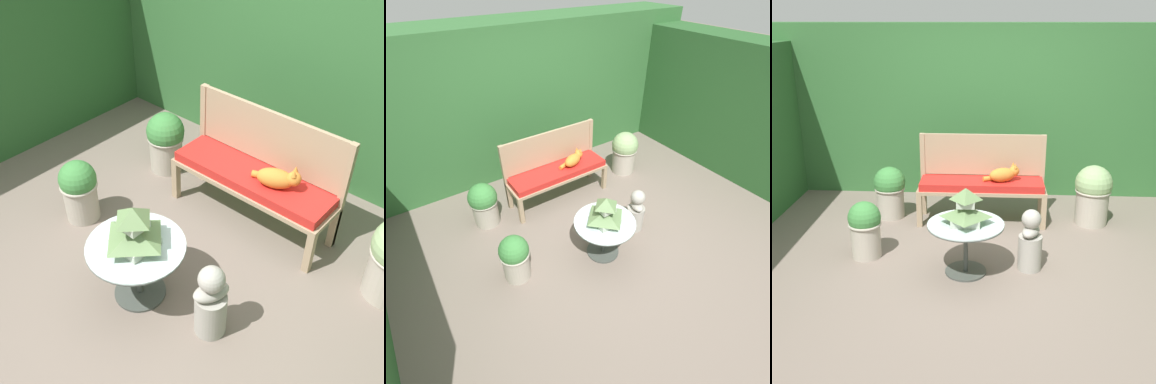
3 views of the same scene
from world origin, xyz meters
The scene contains 10 objects.
ground centered at (0.00, 0.00, 0.00)m, with size 30.00×30.00×0.00m, color #75665B.
foliage_hedge_back centered at (0.00, 2.38, 1.11)m, with size 6.40×0.96×2.23m, color #336633.
garden_bench centered at (-0.04, 0.95, 0.43)m, with size 1.48×0.45×0.51m.
bench_backrest centered at (-0.04, 1.16, 0.71)m, with size 1.48×0.06×1.01m.
cat centered at (0.21, 0.93, 0.60)m, with size 0.42×0.26×0.21m.
patio_table centered at (-0.16, -0.28, 0.40)m, with size 0.72×0.72×0.50m.
pagoda_birdhouse centered at (-0.16, -0.28, 0.65)m, with size 0.36×0.36×0.35m.
garden_bust centered at (0.45, -0.17, 0.28)m, with size 0.24×0.30×0.61m.
potted_plant_bench_left centered at (-1.14, 1.03, 0.33)m, with size 0.38×0.38×0.62m.
potted_plant_patio_mid centered at (-1.18, -0.01, 0.31)m, with size 0.33×0.33×0.59m.
Camera 1 is at (1.73, -1.81, 2.90)m, focal length 45.00 mm.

